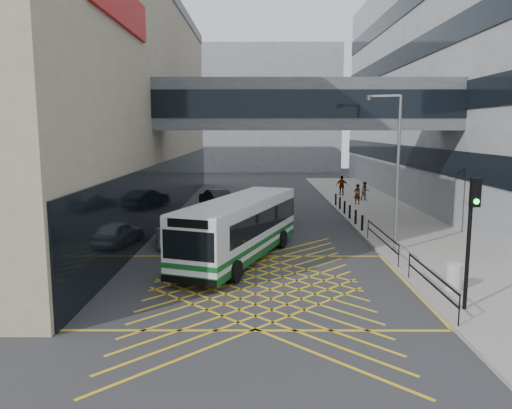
{
  "coord_description": "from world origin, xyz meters",
  "views": [
    {
      "loc": [
        0.06,
        -18.89,
        6.04
      ],
      "look_at": [
        0.0,
        4.0,
        2.6
      ],
      "focal_mm": 35.0,
      "sensor_mm": 36.0,
      "label": 1
    }
  ],
  "objects_px": {
    "bus": "(240,227)",
    "pedestrian_c": "(342,186)",
    "pedestrian_b": "(365,191)",
    "car_dark": "(216,198)",
    "car_silver": "(266,201)",
    "traffic_light": "(471,225)",
    "street_lamp": "(394,163)",
    "litter_bin": "(454,277)",
    "pedestrian_a": "(357,194)",
    "car_white": "(171,233)"
  },
  "relations": [
    {
      "from": "car_white",
      "to": "traffic_light",
      "type": "distance_m",
      "value": 15.45
    },
    {
      "from": "traffic_light",
      "to": "street_lamp",
      "type": "xyz_separation_m",
      "value": [
        -0.29,
        8.24,
        1.44
      ]
    },
    {
      "from": "traffic_light",
      "to": "litter_bin",
      "type": "distance_m",
      "value": 3.17
    },
    {
      "from": "car_white",
      "to": "car_silver",
      "type": "xyz_separation_m",
      "value": [
        5.21,
        11.97,
        0.01
      ]
    },
    {
      "from": "pedestrian_b",
      "to": "pedestrian_c",
      "type": "distance_m",
      "value": 3.51
    },
    {
      "from": "pedestrian_b",
      "to": "car_dark",
      "type": "bearing_deg",
      "value": -178.29
    },
    {
      "from": "car_dark",
      "to": "car_silver",
      "type": "distance_m",
      "value": 3.95
    },
    {
      "from": "bus",
      "to": "traffic_light",
      "type": "bearing_deg",
      "value": -22.72
    },
    {
      "from": "car_white",
      "to": "traffic_light",
      "type": "relative_size",
      "value": 0.93
    },
    {
      "from": "car_silver",
      "to": "car_dark",
      "type": "bearing_deg",
      "value": -30.56
    },
    {
      "from": "pedestrian_a",
      "to": "traffic_light",
      "type": "bearing_deg",
      "value": 67.78
    },
    {
      "from": "bus",
      "to": "car_dark",
      "type": "bearing_deg",
      "value": 118.77
    },
    {
      "from": "car_white",
      "to": "traffic_light",
      "type": "xyz_separation_m",
      "value": [
        11.45,
        -10.1,
        2.36
      ]
    },
    {
      "from": "car_white",
      "to": "pedestrian_a",
      "type": "relative_size",
      "value": 2.54
    },
    {
      "from": "street_lamp",
      "to": "litter_bin",
      "type": "relative_size",
      "value": 7.53
    },
    {
      "from": "bus",
      "to": "pedestrian_a",
      "type": "xyz_separation_m",
      "value": [
        8.75,
        16.58,
        -0.58
      ]
    },
    {
      "from": "traffic_light",
      "to": "pedestrian_c",
      "type": "bearing_deg",
      "value": 86.13
    },
    {
      "from": "car_dark",
      "to": "car_white",
      "type": "bearing_deg",
      "value": 60.72
    },
    {
      "from": "litter_bin",
      "to": "pedestrian_a",
      "type": "relative_size",
      "value": 0.63
    },
    {
      "from": "car_white",
      "to": "pedestrian_a",
      "type": "xyz_separation_m",
      "value": [
        12.53,
        13.55,
        0.31
      ]
    },
    {
      "from": "traffic_light",
      "to": "street_lamp",
      "type": "bearing_deg",
      "value": 89.65
    },
    {
      "from": "street_lamp",
      "to": "litter_bin",
      "type": "height_order",
      "value": "street_lamp"
    },
    {
      "from": "bus",
      "to": "pedestrian_b",
      "type": "height_order",
      "value": "bus"
    },
    {
      "from": "car_silver",
      "to": "traffic_light",
      "type": "distance_m",
      "value": 23.05
    },
    {
      "from": "car_silver",
      "to": "car_white",
      "type": "bearing_deg",
      "value": 46.69
    },
    {
      "from": "litter_bin",
      "to": "car_silver",
      "type": "bearing_deg",
      "value": 108.37
    },
    {
      "from": "car_white",
      "to": "car_silver",
      "type": "relative_size",
      "value": 0.96
    },
    {
      "from": "car_silver",
      "to": "pedestrian_c",
      "type": "bearing_deg",
      "value": -155.36
    },
    {
      "from": "traffic_light",
      "to": "street_lamp",
      "type": "height_order",
      "value": "street_lamp"
    },
    {
      "from": "car_dark",
      "to": "pedestrian_c",
      "type": "xyz_separation_m",
      "value": [
        10.86,
        6.1,
        0.32
      ]
    },
    {
      "from": "pedestrian_b",
      "to": "litter_bin",
      "type": "bearing_deg",
      "value": -105.8
    },
    {
      "from": "pedestrian_a",
      "to": "pedestrian_b",
      "type": "xyz_separation_m",
      "value": [
        1.07,
        2.04,
        -0.02
      ]
    },
    {
      "from": "car_silver",
      "to": "pedestrian_c",
      "type": "xyz_separation_m",
      "value": [
        6.98,
        6.84,
        0.39
      ]
    },
    {
      "from": "bus",
      "to": "traffic_light",
      "type": "distance_m",
      "value": 10.53
    },
    {
      "from": "car_white",
      "to": "car_dark",
      "type": "height_order",
      "value": "car_dark"
    },
    {
      "from": "pedestrian_b",
      "to": "car_white",
      "type": "bearing_deg",
      "value": -142.63
    },
    {
      "from": "pedestrian_a",
      "to": "pedestrian_c",
      "type": "relative_size",
      "value": 0.9
    },
    {
      "from": "car_white",
      "to": "car_dark",
      "type": "bearing_deg",
      "value": -108.66
    },
    {
      "from": "bus",
      "to": "pedestrian_c",
      "type": "relative_size",
      "value": 5.87
    },
    {
      "from": "bus",
      "to": "street_lamp",
      "type": "relative_size",
      "value": 1.39
    },
    {
      "from": "car_white",
      "to": "pedestrian_c",
      "type": "bearing_deg",
      "value": -135.64
    },
    {
      "from": "car_silver",
      "to": "litter_bin",
      "type": "xyz_separation_m",
      "value": [
        6.63,
        -19.97,
        0.0
      ]
    },
    {
      "from": "car_white",
      "to": "street_lamp",
      "type": "distance_m",
      "value": 11.93
    },
    {
      "from": "street_lamp",
      "to": "bus",
      "type": "bearing_deg",
      "value": -150.96
    },
    {
      "from": "car_dark",
      "to": "car_silver",
      "type": "bearing_deg",
      "value": 145.91
    },
    {
      "from": "litter_bin",
      "to": "pedestrian_b",
      "type": "xyz_separation_m",
      "value": [
        1.76,
        23.6,
        0.28
      ]
    },
    {
      "from": "traffic_light",
      "to": "litter_bin",
      "type": "height_order",
      "value": "traffic_light"
    },
    {
      "from": "litter_bin",
      "to": "pedestrian_b",
      "type": "height_order",
      "value": "pedestrian_b"
    },
    {
      "from": "street_lamp",
      "to": "pedestrian_c",
      "type": "relative_size",
      "value": 4.23
    },
    {
      "from": "pedestrian_c",
      "to": "bus",
      "type": "bearing_deg",
      "value": 79.81
    }
  ]
}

